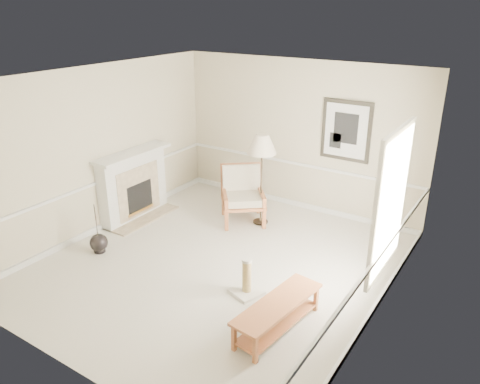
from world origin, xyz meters
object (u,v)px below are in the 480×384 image
object	(u,v)px
floor_lamp	(262,147)
bench	(278,311)
armchair	(242,192)
scratching_post	(247,283)
floor_vase	(99,243)

from	to	relation	value
floor_lamp	bench	size ratio (longest dim) A/B	1.17
floor_lamp	bench	world-z (taller)	floor_lamp
armchair	bench	world-z (taller)	armchair
floor_lamp	scratching_post	distance (m)	2.67
floor_vase	scratching_post	distance (m)	2.70
floor_vase	scratching_post	size ratio (longest dim) A/B	1.55
bench	floor_lamp	bearing A→B (deg)	124.53
floor_lamp	bench	xyz separation A→B (m)	(1.75, -2.54, -1.21)
floor_vase	floor_lamp	bearing A→B (deg)	55.25
floor_lamp	scratching_post	bearing A→B (deg)	-64.22
floor_lamp	scratching_post	xyz separation A→B (m)	(1.01, -2.09, -1.30)
armchair	floor_lamp	world-z (taller)	floor_lamp
floor_vase	scratching_post	bearing A→B (deg)	6.74
armchair	floor_lamp	xyz separation A→B (m)	(0.38, 0.04, 0.93)
bench	floor_vase	bearing A→B (deg)	177.75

